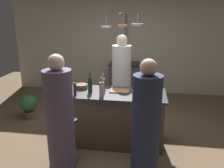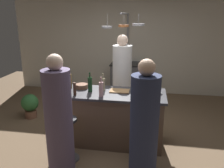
# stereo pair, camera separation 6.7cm
# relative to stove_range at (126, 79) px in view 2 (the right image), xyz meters

# --- Properties ---
(ground_plane) EXTENTS (9.00, 9.00, 0.00)m
(ground_plane) POSITION_rel_stove_range_xyz_m (0.00, -2.45, -0.45)
(ground_plane) COLOR brown
(back_wall) EXTENTS (6.40, 0.16, 2.60)m
(back_wall) POSITION_rel_stove_range_xyz_m (0.00, 0.40, 0.85)
(back_wall) COLOR beige
(back_wall) RESTS_ON ground_plane
(kitchen_island) EXTENTS (1.80, 0.72, 0.90)m
(kitchen_island) POSITION_rel_stove_range_xyz_m (0.00, -2.45, 0.01)
(kitchen_island) COLOR brown
(kitchen_island) RESTS_ON ground_plane
(stove_range) EXTENTS (0.80, 0.64, 0.89)m
(stove_range) POSITION_rel_stove_range_xyz_m (0.00, 0.00, 0.00)
(stove_range) COLOR #47474C
(stove_range) RESTS_ON ground_plane
(chef) EXTENTS (0.37, 0.37, 1.77)m
(chef) POSITION_rel_stove_range_xyz_m (0.09, -1.63, 0.37)
(chef) COLOR white
(chef) RESTS_ON ground_plane
(bar_stool_right) EXTENTS (0.28, 0.28, 0.68)m
(bar_stool_right) POSITION_rel_stove_range_xyz_m (0.57, -3.07, -0.07)
(bar_stool_right) COLOR #4C4C51
(bar_stool_right) RESTS_ON ground_plane
(guest_right) EXTENTS (0.35, 0.35, 1.66)m
(guest_right) POSITION_rel_stove_range_xyz_m (0.58, -3.42, 0.32)
(guest_right) COLOR #262D4C
(guest_right) RESTS_ON ground_plane
(bar_stool_left) EXTENTS (0.28, 0.28, 0.68)m
(bar_stool_left) POSITION_rel_stove_range_xyz_m (-0.52, -3.07, -0.07)
(bar_stool_left) COLOR #4C4C51
(bar_stool_left) RESTS_ON ground_plane
(guest_left) EXTENTS (0.36, 0.36, 1.69)m
(guest_left) POSITION_rel_stove_range_xyz_m (-0.50, -3.44, 0.34)
(guest_left) COLOR #594C6B
(guest_left) RESTS_ON ground_plane
(overhead_pot_rack) EXTENTS (0.89, 1.53, 2.17)m
(overhead_pot_rack) POSITION_rel_stove_range_xyz_m (0.03, -0.61, 1.24)
(overhead_pot_rack) COLOR gray
(overhead_pot_rack) RESTS_ON ground_plane
(potted_plant) EXTENTS (0.36, 0.36, 0.52)m
(potted_plant) POSITION_rel_stove_range_xyz_m (-1.85, -1.77, -0.15)
(potted_plant) COLOR brown
(potted_plant) RESTS_ON ground_plane
(cutting_board) EXTENTS (0.32, 0.22, 0.02)m
(cutting_board) POSITION_rel_stove_range_xyz_m (0.14, -2.37, 0.46)
(cutting_board) COLOR #997047
(cutting_board) RESTS_ON kitchen_island
(pepper_mill) EXTENTS (0.05, 0.05, 0.21)m
(pepper_mill) POSITION_rel_stove_range_xyz_m (-0.53, -2.68, 0.56)
(pepper_mill) COLOR #382319
(pepper_mill) RESTS_ON kitchen_island
(wine_bottle_red) EXTENTS (0.07, 0.07, 0.33)m
(wine_bottle_red) POSITION_rel_stove_range_xyz_m (-0.34, -2.46, 0.58)
(wine_bottle_red) COLOR #143319
(wine_bottle_red) RESTS_ON kitchen_island
(wine_bottle_white) EXTENTS (0.07, 0.07, 0.30)m
(wine_bottle_white) POSITION_rel_stove_range_xyz_m (-0.14, -2.37, 0.57)
(wine_bottle_white) COLOR gray
(wine_bottle_white) RESTS_ON kitchen_island
(wine_bottle_rose) EXTENTS (0.07, 0.07, 0.32)m
(wine_bottle_rose) POSITION_rel_stove_range_xyz_m (-0.11, -2.67, 0.58)
(wine_bottle_rose) COLOR #B78C8E
(wine_bottle_rose) RESTS_ON kitchen_island
(wine_bottle_amber) EXTENTS (0.07, 0.07, 0.33)m
(wine_bottle_amber) POSITION_rel_stove_range_xyz_m (-0.73, -2.34, 0.58)
(wine_bottle_amber) COLOR brown
(wine_bottle_amber) RESTS_ON kitchen_island
(wine_bottle_dark) EXTENTS (0.07, 0.07, 0.29)m
(wine_bottle_dark) POSITION_rel_stove_range_xyz_m (-0.66, -2.64, 0.56)
(wine_bottle_dark) COLOR black
(wine_bottle_dark) RESTS_ON kitchen_island
(wine_glass_near_left_guest) EXTENTS (0.07, 0.07, 0.15)m
(wine_glass_near_left_guest) POSITION_rel_stove_range_xyz_m (-0.80, -2.19, 0.56)
(wine_glass_near_left_guest) COLOR silver
(wine_glass_near_left_guest) RESTS_ON kitchen_island
(wine_glass_by_chef) EXTENTS (0.07, 0.07, 0.15)m
(wine_glass_by_chef) POSITION_rel_stove_range_xyz_m (0.61, -2.38, 0.56)
(wine_glass_by_chef) COLOR silver
(wine_glass_by_chef) RESTS_ON kitchen_island
(wine_glass_near_right_guest) EXTENTS (0.07, 0.07, 0.15)m
(wine_glass_near_right_guest) POSITION_rel_stove_range_xyz_m (0.80, -2.33, 0.56)
(wine_glass_near_right_guest) COLOR silver
(wine_glass_near_right_guest) RESTS_ON kitchen_island
(mixing_bowl_wooden) EXTENTS (0.21, 0.21, 0.07)m
(mixing_bowl_wooden) POSITION_rel_stove_range_xyz_m (-0.53, -2.31, 0.49)
(mixing_bowl_wooden) COLOR brown
(mixing_bowl_wooden) RESTS_ON kitchen_island
(mixing_bowl_steel) EXTENTS (0.14, 0.14, 0.06)m
(mixing_bowl_steel) POSITION_rel_stove_range_xyz_m (0.42, -2.47, 0.48)
(mixing_bowl_steel) COLOR #B7B7BC
(mixing_bowl_steel) RESTS_ON kitchen_island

